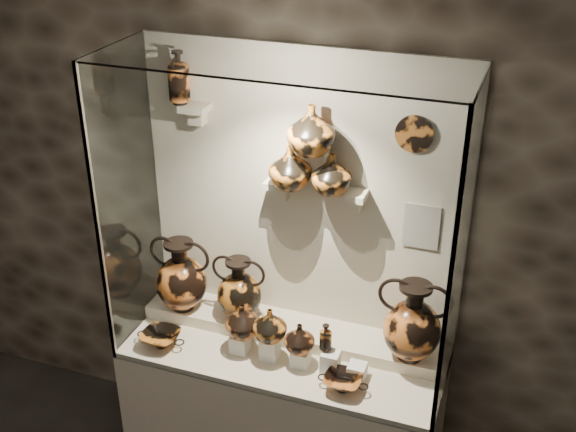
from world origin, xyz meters
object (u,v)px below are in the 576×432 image
object	(u,v)px
jug_b	(270,325)
lekythos_small	(326,335)
amphora_left	(181,275)
ovoid_vase_c	(332,174)
amphora_right	(413,321)
jug_c	(300,338)
ovoid_vase_a	(290,167)
kylix_right	(343,382)
ovoid_vase_b	(311,129)
amphora_mid	(239,289)
kylix_left	(161,338)
lekythos_tall	(179,75)
jug_a	(243,320)

from	to	relation	value
jug_b	lekythos_small	distance (m)	0.29
amphora_left	ovoid_vase_c	distance (m)	1.09
amphora_right	lekythos_small	size ratio (longest dim) A/B	2.55
jug_c	ovoid_vase_a	size ratio (longest dim) A/B	0.74
amphora_left	kylix_right	world-z (taller)	amphora_left
jug_b	ovoid_vase_b	xyz separation A→B (m)	(0.13, 0.24, 0.99)
amphora_mid	ovoid_vase_a	bearing A→B (deg)	-9.56
kylix_left	ovoid_vase_c	bearing A→B (deg)	44.31
amphora_left	ovoid_vase_b	bearing A→B (deg)	0.93
amphora_right	jug_c	xyz separation A→B (m)	(-0.54, -0.17, -0.12)
amphora_right	lekythos_tall	world-z (taller)	lekythos_tall
jug_c	kylix_left	distance (m)	0.77
amphora_left	amphora_mid	distance (m)	0.34
lekythos_tall	ovoid_vase_b	size ratio (longest dim) A/B	1.22
amphora_mid	jug_a	xyz separation A→B (m)	(0.10, -0.19, -0.06)
amphora_right	kylix_left	distance (m)	1.33
lekythos_tall	amphora_left	bearing A→B (deg)	-77.53
jug_b	jug_c	bearing A→B (deg)	18.00
amphora_left	lekythos_tall	world-z (taller)	lekythos_tall
lekythos_small	jug_b	bearing A→B (deg)	169.82
jug_a	ovoid_vase_a	bearing A→B (deg)	53.57
jug_c	lekythos_small	world-z (taller)	lekythos_small
kylix_left	jug_b	bearing A→B (deg)	30.01
jug_a	jug_c	size ratio (longest dim) A/B	1.16
amphora_mid	amphora_right	distance (m)	0.95
jug_a	lekythos_tall	xyz separation A→B (m)	(-0.42, 0.28, 1.19)
amphora_left	kylix_right	xyz separation A→B (m)	(1.02, -0.28, -0.23)
amphora_mid	lekythos_tall	distance (m)	1.18
lekythos_tall	ovoid_vase_c	size ratio (longest dim) A/B	1.44
lekythos_small	ovoid_vase_b	distance (m)	1.04
jug_a	ovoid_vase_c	xyz separation A→B (m)	(0.39, 0.24, 0.79)
jug_a	jug_c	world-z (taller)	jug_a
amphora_mid	lekythos_small	size ratio (longest dim) A/B	2.13
ovoid_vase_a	amphora_right	bearing A→B (deg)	-12.35
jug_a	kylix_right	distance (m)	0.61
jug_a	ovoid_vase_c	world-z (taller)	ovoid_vase_c
amphora_right	jug_c	world-z (taller)	amphora_right
kylix_left	amphora_mid	bearing A→B (deg)	63.26
amphora_right	kylix_right	bearing A→B (deg)	-133.09
ovoid_vase_a	ovoid_vase_b	distance (m)	0.24
amphora_left	kylix_right	size ratio (longest dim) A/B	1.75
jug_a	jug_c	distance (m)	0.32
jug_a	kylix_right	size ratio (longest dim) A/B	0.79
kylix_right	ovoid_vase_b	distance (m)	1.24
amphora_right	jug_a	world-z (taller)	amphora_right
kylix_left	ovoid_vase_b	distance (m)	1.40
jug_c	kylix_left	world-z (taller)	jug_c
amphora_mid	ovoid_vase_b	size ratio (longest dim) A/B	1.51
amphora_mid	ovoid_vase_b	xyz separation A→B (m)	(0.39, 0.03, 0.96)
amphora_mid	ovoid_vase_c	distance (m)	0.88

